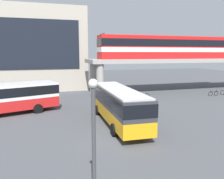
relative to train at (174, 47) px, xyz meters
The scene contains 9 objects.
ground_plane 19.96m from the train, 151.82° to the right, with size 120.00×120.00×0.00m, color #47494F.
elevated_platform 3.19m from the train, ahead, with size 32.22×6.02×5.44m.
train is the anchor object (origin of this frame).
bus_main 21.89m from the train, 134.51° to the right, with size 3.11×11.14×3.22m.
bus_secondary 27.21m from the train, 160.63° to the right, with size 11.28×5.87×3.22m.
bicycle_red 13.04m from the train, 147.35° to the right, with size 1.79×0.23×1.04m.
bicycle_black 9.81m from the train, 60.17° to the right, with size 1.79×0.07×1.04m.
bicycle_green 11.18m from the train, 149.36° to the right, with size 1.68×0.72×1.04m.
lamp_post 33.01m from the train, 126.80° to the right, with size 0.36×0.36×5.40m.
Camera 1 is at (-5.17, -16.02, 6.34)m, focal length 37.75 mm.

